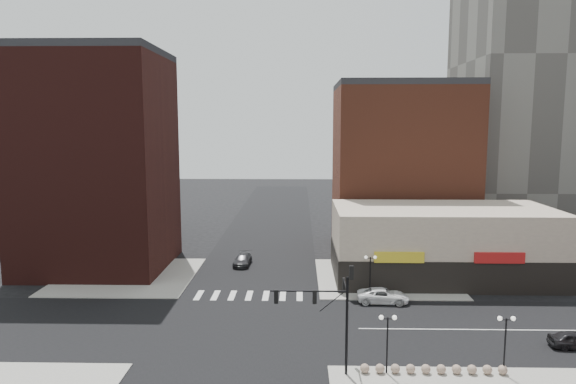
{
  "coord_description": "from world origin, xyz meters",
  "views": [
    {
      "loc": [
        4.96,
        -41.59,
        17.14
      ],
      "look_at": [
        3.9,
        5.01,
        11.0
      ],
      "focal_mm": 32.0,
      "sensor_mm": 36.0,
      "label": 1
    }
  ],
  "objects": [
    {
      "name": "sidewalk_ne",
      "position": [
        14.5,
        14.5,
        0.06
      ],
      "size": [
        15.0,
        15.0,
        0.12
      ],
      "primitive_type": "cube",
      "color": "gray",
      "rests_on": "ground"
    },
    {
      "name": "bollard_row",
      "position": [
        14.22,
        -8.0,
        0.44
      ],
      "size": [
        10.09,
        0.64,
        0.64
      ],
      "color": "#8A705F",
      "rests_on": "sidewalk_se"
    },
    {
      "name": "street_lamp_ne",
      "position": [
        12.0,
        8.0,
        3.29
      ],
      "size": [
        1.22,
        0.32,
        4.16
      ],
      "color": "black",
      "rests_on": "sidewalk_ne"
    },
    {
      "name": "building_nw",
      "position": [
        -19.0,
        18.5,
        12.5
      ],
      "size": [
        16.0,
        15.0,
        25.0
      ],
      "primitive_type": "cube",
      "color": "#371511",
      "rests_on": "ground"
    },
    {
      "name": "dark_sedan_east",
      "position": [
        26.27,
        -3.42,
        0.66
      ],
      "size": [
        3.98,
        1.8,
        1.32
      ],
      "primitive_type": "imported",
      "rotation": [
        0.0,
        0.0,
        1.51
      ],
      "color": "black",
      "rests_on": "ground"
    },
    {
      "name": "road_ew",
      "position": [
        0.0,
        0.0,
        0.01
      ],
      "size": [
        200.0,
        14.0,
        0.02
      ],
      "primitive_type": "cube",
      "color": "black",
      "rests_on": "ground"
    },
    {
      "name": "traffic_signal",
      "position": [
        7.24,
        -7.83,
        4.96
      ],
      "size": [
        5.59,
        3.09,
        7.77
      ],
      "color": "black",
      "rests_on": "ground"
    },
    {
      "name": "white_suv",
      "position": [
        13.09,
        6.5,
        0.69
      ],
      "size": [
        5.1,
        2.55,
        1.39
      ],
      "primitive_type": "imported",
      "rotation": [
        0.0,
        0.0,
        1.52
      ],
      "color": "white",
      "rests_on": "ground"
    },
    {
      "name": "ground",
      "position": [
        0.0,
        0.0,
        0.0
      ],
      "size": [
        240.0,
        240.0,
        0.0
      ],
      "primitive_type": "plane",
      "color": "black",
      "rests_on": "ground"
    },
    {
      "name": "building_ne_row",
      "position": [
        21.0,
        15.0,
        3.3
      ],
      "size": [
        24.2,
        12.2,
        8.0
      ],
      "color": "#C0B099",
      "rests_on": "ground"
    },
    {
      "name": "street_lamp_se_a",
      "position": [
        11.0,
        -8.0,
        3.29
      ],
      "size": [
        1.22,
        0.32,
        4.16
      ],
      "color": "black",
      "rests_on": "sidewalk_se"
    },
    {
      "name": "building_ne_midrise",
      "position": [
        19.0,
        29.5,
        11.0
      ],
      "size": [
        18.0,
        15.0,
        22.0
      ],
      "primitive_type": "cube",
      "color": "brown",
      "rests_on": "ground"
    },
    {
      "name": "dark_sedan_north",
      "position": [
        -2.0,
        19.5,
        0.67
      ],
      "size": [
        2.13,
        4.72,
        1.34
      ],
      "primitive_type": "imported",
      "rotation": [
        0.0,
        0.0,
        -0.05
      ],
      "color": "black",
      "rests_on": "ground"
    },
    {
      "name": "sidewalk_nw",
      "position": [
        -14.5,
        14.5,
        0.06
      ],
      "size": [
        15.0,
        15.0,
        0.12
      ],
      "primitive_type": "cube",
      "color": "gray",
      "rests_on": "ground"
    },
    {
      "name": "street_lamp_se_b",
      "position": [
        19.0,
        -8.0,
        3.29
      ],
      "size": [
        1.22,
        0.32,
        4.16
      ],
      "color": "black",
      "rests_on": "sidewalk_se"
    },
    {
      "name": "building_nw_low",
      "position": [
        -32.0,
        34.0,
        6.0
      ],
      "size": [
        20.0,
        18.0,
        12.0
      ],
      "primitive_type": "cube",
      "color": "#371511",
      "rests_on": "ground"
    },
    {
      "name": "road_ns",
      "position": [
        0.0,
        0.0,
        0.01
      ],
      "size": [
        14.0,
        200.0,
        0.02
      ],
      "primitive_type": "cube",
      "color": "black",
      "rests_on": "ground"
    }
  ]
}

